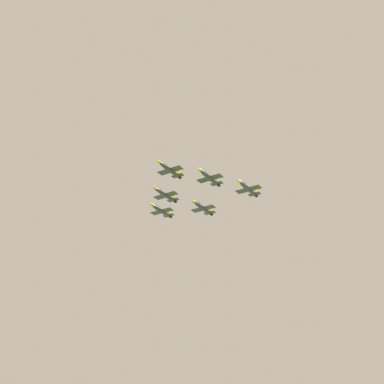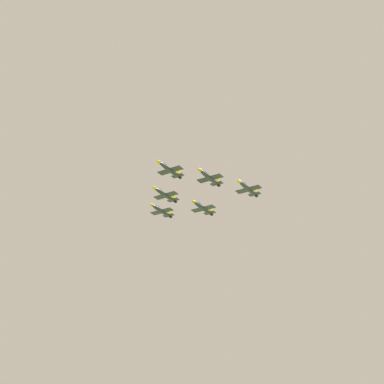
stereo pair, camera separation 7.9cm
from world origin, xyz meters
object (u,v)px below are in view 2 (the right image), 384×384
at_px(jet_left_wingman, 209,177).
at_px(jet_left_outer, 248,188).
at_px(jet_right_outer, 161,210).
at_px(jet_lead, 169,169).
at_px(jet_slot_rear, 203,208).
at_px(jet_right_wingman, 165,194).

relative_size(jet_left_wingman, jet_left_outer, 1.01).
xyz_separation_m(jet_left_outer, jet_right_outer, (-16.87, -38.34, 0.29)).
distance_m(jet_lead, jet_left_wingman, 16.19).
bearing_deg(jet_right_outer, jet_lead, 39.45).
bearing_deg(jet_slot_rear, jet_lead, -0.93).
bearing_deg(jet_right_wingman, jet_slot_rear, 140.02).
xyz_separation_m(jet_lead, jet_left_outer, (-14.12, 29.09, -3.29)).
distance_m(jet_left_outer, jet_right_outer, 41.88).
height_order(jet_right_wingman, jet_slot_rear, jet_right_wingman).
height_order(jet_right_wingman, jet_left_outer, jet_right_wingman).
height_order(jet_left_outer, jet_right_outer, jet_right_outer).
height_order(jet_left_outer, jet_slot_rear, jet_left_outer).
relative_size(jet_lead, jet_right_wingman, 0.99).
height_order(jet_lead, jet_right_wingman, jet_lead).
height_order(jet_right_outer, jet_slot_rear, jet_right_outer).
distance_m(jet_right_outer, jet_slot_rear, 21.27).
distance_m(jet_right_wingman, jet_left_outer, 33.74).
xyz_separation_m(jet_left_wingman, jet_left_outer, (-7.06, 14.54, -2.39)).
xyz_separation_m(jet_right_wingman, jet_left_outer, (1.37, 33.71, -0.28)).
xyz_separation_m(jet_left_outer, jet_slot_rear, (-8.43, -19.17, -3.42)).
height_order(jet_lead, jet_slot_rear, jet_lead).
bearing_deg(jet_slot_rear, jet_right_outer, -90.93).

